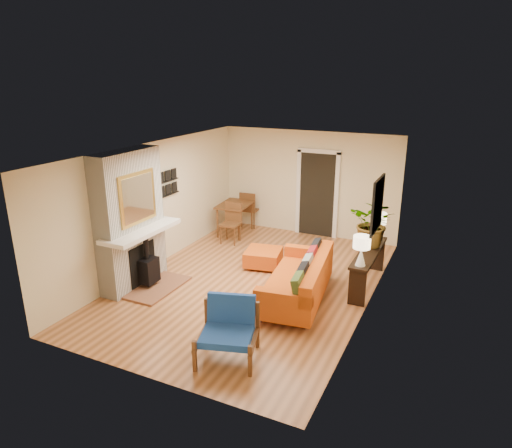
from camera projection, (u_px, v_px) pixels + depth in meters
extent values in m
plane|color=#C47D4B|center=(252.00, 282.00, 8.94)|extent=(6.50, 6.50, 0.00)
plane|color=white|center=(251.00, 150.00, 8.13)|extent=(6.50, 6.50, 0.00)
plane|color=beige|center=(308.00, 184.00, 11.32)|extent=(4.50, 0.00, 4.50)
plane|color=beige|center=(139.00, 290.00, 5.75)|extent=(4.50, 0.00, 4.50)
plane|color=beige|center=(154.00, 205.00, 9.45)|extent=(0.00, 6.50, 6.50)
plane|color=beige|center=(372.00, 237.00, 7.62)|extent=(0.00, 6.50, 6.50)
cube|color=black|center=(317.00, 195.00, 11.28)|extent=(0.88, 0.06, 2.10)
cube|color=white|center=(299.00, 193.00, 11.47)|extent=(0.10, 0.08, 2.18)
cube|color=white|center=(336.00, 197.00, 11.07)|extent=(0.10, 0.08, 2.18)
cube|color=white|center=(319.00, 151.00, 10.93)|extent=(1.08, 0.08, 0.10)
cube|color=black|center=(378.00, 205.00, 7.84)|extent=(0.04, 0.85, 0.95)
cube|color=slate|center=(376.00, 205.00, 7.85)|extent=(0.01, 0.70, 0.80)
cube|color=black|center=(165.00, 196.00, 9.70)|extent=(0.06, 0.95, 0.02)
cube|color=black|center=(164.00, 182.00, 9.60)|extent=(0.06, 0.95, 0.02)
cube|color=white|center=(127.00, 191.00, 8.33)|extent=(0.42, 1.50, 1.48)
cube|color=white|center=(133.00, 257.00, 8.74)|extent=(0.42, 1.50, 1.12)
cube|color=white|center=(141.00, 231.00, 8.46)|extent=(0.60, 1.68, 0.08)
cube|color=black|center=(143.00, 264.00, 8.69)|extent=(0.03, 0.72, 0.78)
cube|color=brown|center=(157.00, 287.00, 8.70)|extent=(0.75, 1.30, 0.04)
cube|color=black|center=(148.00, 270.00, 8.67)|extent=(0.30, 0.36, 0.48)
cylinder|color=black|center=(146.00, 249.00, 8.54)|extent=(0.10, 0.10, 0.40)
cube|color=gold|center=(138.00, 198.00, 8.27)|extent=(0.04, 0.95, 0.95)
cube|color=silver|center=(138.00, 198.00, 8.27)|extent=(0.01, 0.82, 0.82)
cylinder|color=silver|center=(261.00, 320.00, 7.49)|extent=(0.05, 0.05, 0.11)
cylinder|color=silver|center=(305.00, 327.00, 7.27)|extent=(0.05, 0.05, 0.11)
cylinder|color=silver|center=(289.00, 273.00, 9.26)|extent=(0.05, 0.05, 0.11)
cylinder|color=silver|center=(326.00, 277.00, 9.05)|extent=(0.05, 0.05, 0.11)
cube|color=orange|center=(297.00, 286.00, 8.20)|extent=(1.24, 2.32, 0.32)
cube|color=orange|center=(318.00, 271.00, 7.99)|extent=(0.51, 2.22, 0.37)
cube|color=orange|center=(283.00, 298.00, 7.20)|extent=(0.97, 0.32, 0.21)
cube|color=orange|center=(308.00, 252.00, 9.04)|extent=(0.97, 0.32, 0.21)
cube|color=#445D27|center=(299.00, 288.00, 7.25)|extent=(0.27, 0.45, 0.44)
cube|color=black|center=(305.00, 277.00, 7.63)|extent=(0.27, 0.45, 0.44)
cube|color=gray|center=(310.00, 268.00, 8.02)|extent=(0.27, 0.45, 0.44)
cube|color=maroon|center=(314.00, 260.00, 8.35)|extent=(0.27, 0.45, 0.44)
cube|color=black|center=(318.00, 252.00, 8.73)|extent=(0.27, 0.45, 0.44)
cylinder|color=silver|center=(246.00, 269.00, 9.49)|extent=(0.04, 0.04, 0.06)
cylinder|color=silver|center=(274.00, 272.00, 9.36)|extent=(0.04, 0.04, 0.06)
cylinder|color=silver|center=(253.00, 258.00, 10.03)|extent=(0.04, 0.04, 0.06)
cylinder|color=silver|center=(280.00, 261.00, 9.90)|extent=(0.04, 0.04, 0.06)
cube|color=orange|center=(263.00, 257.00, 9.64)|extent=(0.85, 0.85, 0.31)
cube|color=brown|center=(201.00, 337.00, 6.52)|extent=(0.28, 0.78, 0.05)
cube|color=brown|center=(195.00, 356.00, 6.21)|extent=(0.07, 0.07, 0.47)
cube|color=brown|center=(207.00, 321.00, 6.83)|extent=(0.07, 0.07, 0.75)
cube|color=brown|center=(254.00, 341.00, 6.41)|extent=(0.28, 0.78, 0.05)
cube|color=brown|center=(250.00, 361.00, 6.11)|extent=(0.07, 0.07, 0.47)
cube|color=brown|center=(258.00, 325.00, 6.72)|extent=(0.07, 0.07, 0.75)
cube|color=#1B55A7|center=(227.00, 335.00, 6.44)|extent=(0.87, 0.84, 0.11)
cube|color=#1B55A7|center=(231.00, 308.00, 6.66)|extent=(0.73, 0.38, 0.44)
cube|color=brown|center=(235.00, 205.00, 11.47)|extent=(0.82, 1.10, 0.04)
cylinder|color=brown|center=(217.00, 223.00, 11.29)|extent=(0.05, 0.05, 0.74)
cylinder|color=brown|center=(239.00, 226.00, 11.10)|extent=(0.05, 0.05, 0.74)
cylinder|color=brown|center=(231.00, 213.00, 12.08)|extent=(0.05, 0.05, 0.74)
cylinder|color=brown|center=(252.00, 216.00, 11.89)|extent=(0.05, 0.05, 0.74)
cube|color=brown|center=(230.00, 224.00, 10.91)|extent=(0.47, 0.47, 0.04)
cube|color=brown|center=(233.00, 212.00, 11.02)|extent=(0.44, 0.08, 0.48)
cylinder|color=brown|center=(221.00, 235.00, 10.89)|extent=(0.04, 0.04, 0.45)
cylinder|color=brown|center=(234.00, 237.00, 10.77)|extent=(0.04, 0.04, 0.45)
cylinder|color=brown|center=(227.00, 231.00, 11.20)|extent=(0.04, 0.04, 0.45)
cylinder|color=brown|center=(240.00, 232.00, 11.09)|extent=(0.04, 0.04, 0.45)
cube|color=brown|center=(250.00, 209.00, 12.11)|extent=(0.47, 0.47, 0.04)
cube|color=brown|center=(247.00, 202.00, 11.85)|extent=(0.44, 0.08, 0.48)
cylinder|color=brown|center=(242.00, 219.00, 12.09)|extent=(0.04, 0.04, 0.45)
cylinder|color=brown|center=(254.00, 221.00, 11.97)|extent=(0.04, 0.04, 0.45)
cylinder|color=brown|center=(246.00, 215.00, 12.40)|extent=(0.04, 0.04, 0.45)
cylinder|color=brown|center=(259.00, 217.00, 12.28)|extent=(0.04, 0.04, 0.45)
cube|color=black|center=(369.00, 252.00, 8.58)|extent=(0.34, 1.85, 0.05)
cube|color=black|center=(357.00, 288.00, 7.96)|extent=(0.30, 0.04, 0.68)
cube|color=black|center=(377.00, 255.00, 9.42)|extent=(0.30, 0.04, 0.68)
cone|color=white|center=(361.00, 257.00, 7.89)|extent=(0.18, 0.18, 0.30)
cylinder|color=white|center=(361.00, 248.00, 7.83)|extent=(0.03, 0.03, 0.06)
cylinder|color=#FFEABF|center=(362.00, 242.00, 7.80)|extent=(0.30, 0.30, 0.22)
cone|color=white|center=(378.00, 231.00, 9.18)|extent=(0.18, 0.18, 0.30)
cylinder|color=white|center=(379.00, 223.00, 9.12)|extent=(0.03, 0.03, 0.06)
cylinder|color=#FFEABF|center=(379.00, 218.00, 9.09)|extent=(0.30, 0.30, 0.22)
imported|color=#1E5919|center=(374.00, 223.00, 8.66)|extent=(0.95, 0.86, 0.94)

